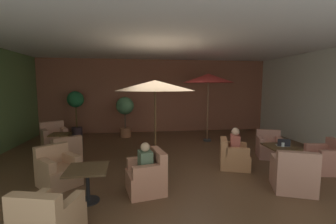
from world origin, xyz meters
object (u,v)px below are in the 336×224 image
(armchair_front_left_east, at_px, (327,160))
(patron_by_window, at_px, (145,159))
(armchair_front_right_east, at_px, (67,152))
(patio_umbrella_tall_red, at_px, (208,79))
(potted_tree_left_corner, at_px, (125,110))
(potted_tree_mid_left, at_px, (76,106))
(armchair_front_left_west, at_px, (233,157))
(armchair_front_left_north, at_px, (293,175))
(armchair_mid_center_north, at_px, (147,177))
(patio_umbrella_center_beige, at_px, (155,86))
(cafe_table_front_left, at_px, (280,151))
(open_laptop, at_px, (283,144))
(patron_blue_shirt, at_px, (235,142))
(armchair_mid_center_south, at_px, (48,222))
(cafe_table_mid_center, at_px, (87,176))
(armchair_front_left_south, at_px, (269,147))
(armchair_front_right_north, at_px, (54,138))
(iced_drink_cup, at_px, (283,144))
(armchair_mid_center_east, at_px, (58,171))
(cafe_table_front_right, at_px, (60,139))

(armchair_front_left_east, bearing_deg, patron_by_window, -173.53)
(patron_by_window, bearing_deg, armchair_front_right_east, 134.39)
(patio_umbrella_tall_red, xyz_separation_m, potted_tree_left_corner, (-3.30, 1.19, -1.32))
(armchair_front_right_east, distance_m, potted_tree_mid_left, 3.63)
(armchair_front_left_west, distance_m, potted_tree_mid_left, 6.96)
(armchair_front_left_north, bearing_deg, armchair_mid_center_north, 173.46)
(armchair_front_left_north, bearing_deg, patio_umbrella_center_beige, 135.77)
(cafe_table_front_left, height_order, patron_by_window, patron_by_window)
(patron_by_window, distance_m, open_laptop, 3.66)
(armchair_front_left_east, relative_size, armchair_front_right_east, 0.92)
(patio_umbrella_center_beige, height_order, patron_by_window, patio_umbrella_center_beige)
(armchair_mid_center_north, height_order, patron_blue_shirt, patron_blue_shirt)
(patio_umbrella_tall_red, bearing_deg, armchair_front_left_west, -94.36)
(armchair_front_left_west, bearing_deg, potted_tree_mid_left, 138.80)
(cafe_table_front_left, relative_size, armchair_front_left_east, 0.83)
(armchair_mid_center_south, height_order, patron_by_window, patron_by_window)
(cafe_table_mid_center, bearing_deg, armchair_front_left_south, 22.70)
(armchair_front_left_north, xyz_separation_m, armchair_front_right_north, (-6.23, 4.37, 0.00))
(cafe_table_front_left, relative_size, iced_drink_cup, 7.10)
(armchair_mid_center_east, bearing_deg, patio_umbrella_tall_red, 37.87)
(armchair_front_right_east, bearing_deg, patron_by_window, -45.61)
(potted_tree_left_corner, relative_size, iced_drink_cup, 15.83)
(cafe_table_mid_center, height_order, potted_tree_mid_left, potted_tree_mid_left)
(cafe_table_front_left, xyz_separation_m, armchair_front_left_north, (-0.44, -1.10, -0.18))
(open_laptop, bearing_deg, armchair_front_right_north, 153.90)
(armchair_front_left_west, distance_m, cafe_table_mid_center, 3.79)
(armchair_front_left_west, height_order, patio_umbrella_tall_red, patio_umbrella_tall_red)
(patron_blue_shirt, height_order, open_laptop, patron_blue_shirt)
(armchair_front_left_south, xyz_separation_m, patron_blue_shirt, (-1.47, -0.74, 0.41))
(cafe_table_front_right, height_order, patron_blue_shirt, patron_blue_shirt)
(potted_tree_mid_left, height_order, patron_by_window, potted_tree_mid_left)
(armchair_front_left_north, xyz_separation_m, armchair_mid_center_east, (-5.01, 0.96, -0.00))
(armchair_mid_center_north, bearing_deg, armchair_front_left_south, 25.65)
(iced_drink_cup, bearing_deg, patron_blue_shirt, 157.96)
(armchair_front_right_north, distance_m, armchair_mid_center_south, 5.67)
(cafe_table_front_left, relative_size, armchair_front_left_west, 0.81)
(potted_tree_mid_left, distance_m, patron_blue_shirt, 6.94)
(cafe_table_front_left, distance_m, armchair_front_right_east, 5.93)
(patio_umbrella_tall_red, bearing_deg, potted_tree_left_corner, 160.17)
(cafe_table_front_right, xyz_separation_m, patron_blue_shirt, (5.10, -2.01, 0.22))
(armchair_mid_center_east, bearing_deg, armchair_mid_center_north, -17.31)
(cafe_table_mid_center, bearing_deg, armchair_mid_center_east, 133.74)
(armchair_front_left_north, distance_m, armchair_mid_center_south, 4.62)
(patron_by_window, bearing_deg, cafe_table_front_right, 129.97)
(armchair_front_left_west, relative_size, armchair_mid_center_north, 1.10)
(armchair_front_left_west, height_order, armchair_mid_center_south, armchair_mid_center_south)
(armchair_front_left_east, relative_size, armchair_front_left_south, 1.01)
(armchair_front_left_south, relative_size, patron_blue_shirt, 1.36)
(armchair_front_right_north, bearing_deg, armchair_mid_center_south, -72.21)
(armchair_front_left_east, bearing_deg, armchair_front_right_north, 155.96)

